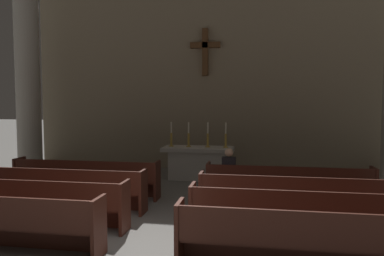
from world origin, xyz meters
TOP-DOWN VIEW (x-y plane):
  - pew_left_row_2 at (-2.49, 1.11)m, footprint 3.77×0.50m
  - pew_left_row_3 at (-2.49, 2.25)m, footprint 3.77×0.50m
  - pew_left_row_4 at (-2.49, 3.40)m, footprint 3.77×0.50m
  - pew_right_row_1 at (2.49, -0.04)m, footprint 3.77×0.50m
  - pew_right_row_2 at (2.49, 1.11)m, footprint 3.77×0.50m
  - pew_right_row_3 at (2.49, 2.25)m, footprint 3.77×0.50m
  - pew_right_row_4 at (2.49, 3.40)m, footprint 3.77×0.50m
  - column_left_second at (-5.63, 5.86)m, footprint 1.16×1.16m
  - altar at (0.00, 5.97)m, footprint 2.20×0.90m
  - candlestick_outer_left at (-0.85, 5.97)m, footprint 0.16×0.16m
  - candlestick_inner_left at (-0.30, 5.97)m, footprint 0.16×0.16m
  - candlestick_inner_right at (0.30, 5.97)m, footprint 0.16×0.16m
  - candlestick_outer_right at (0.85, 5.97)m, footprint 0.16×0.16m
  - apse_with_cross at (0.00, 7.81)m, footprint 12.50×0.44m
  - lone_worshipper at (1.13, 3.44)m, footprint 0.32×0.43m

SIDE VIEW (x-z plane):
  - pew_left_row_2 at x=-2.49m, z-range 0.00..0.95m
  - pew_left_row_3 at x=-2.49m, z-range 0.00..0.95m
  - pew_left_row_4 at x=-2.49m, z-range 0.00..0.95m
  - pew_right_row_1 at x=2.49m, z-range 0.00..0.95m
  - pew_right_row_2 at x=2.49m, z-range 0.00..0.95m
  - pew_right_row_3 at x=2.49m, z-range 0.00..0.95m
  - pew_right_row_4 at x=2.49m, z-range 0.00..0.95m
  - altar at x=0.00m, z-range 0.03..1.04m
  - lone_worshipper at x=1.13m, z-range 0.03..1.35m
  - candlestick_outer_left at x=-0.85m, z-range 0.88..1.64m
  - candlestick_inner_left at x=-0.30m, z-range 0.88..1.64m
  - candlestick_inner_right at x=0.30m, z-range 0.88..1.64m
  - candlestick_outer_right at x=0.85m, z-range 0.88..1.64m
  - column_left_second at x=-5.63m, z-range -0.08..6.17m
  - apse_with_cross at x=0.00m, z-range 0.00..7.48m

